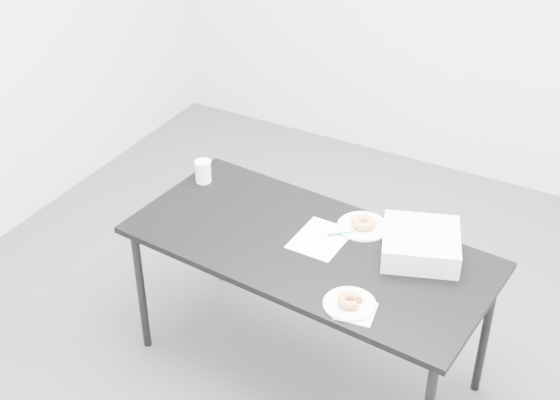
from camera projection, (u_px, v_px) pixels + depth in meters
The scene contains 13 objects.
floor at pixel (298, 333), 4.06m from camera, with size 4.00×4.00×0.00m, color #46474B.
table at pixel (309, 255), 3.49m from camera, with size 1.69×0.90×0.74m.
scorecard at pixel (321, 239), 3.49m from camera, with size 0.22×0.28×0.00m, color white.
logo_patch at pixel (346, 234), 3.52m from camera, with size 0.04×0.04×0.00m, color green.
pen at pixel (341, 233), 3.52m from camera, with size 0.01×0.01×0.13m, color #0C8642.
napkin at pixel (356, 311), 3.08m from camera, with size 0.15×0.15×0.00m, color white.
plate_near at pixel (350, 304), 3.11m from camera, with size 0.22×0.22×0.01m, color white.
donut_near at pixel (350, 300), 3.10m from camera, with size 0.10×0.10×0.03m, color #C0733C.
plate_far at pixel (363, 226), 3.57m from camera, with size 0.24×0.24×0.01m, color white.
donut_far at pixel (363, 222), 3.56m from camera, with size 0.11×0.11×0.04m, color #C0733C.
coffee_cup at pixel (203, 171), 3.87m from camera, with size 0.08×0.08×0.12m, color white.
cup_lid at pixel (359, 224), 3.58m from camera, with size 0.08×0.08×0.01m, color white.
bakery_box at pixel (421, 244), 3.37m from camera, with size 0.33×0.33×0.11m, color white.
Camera 1 is at (1.36, -2.69, 2.80)m, focal length 50.00 mm.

